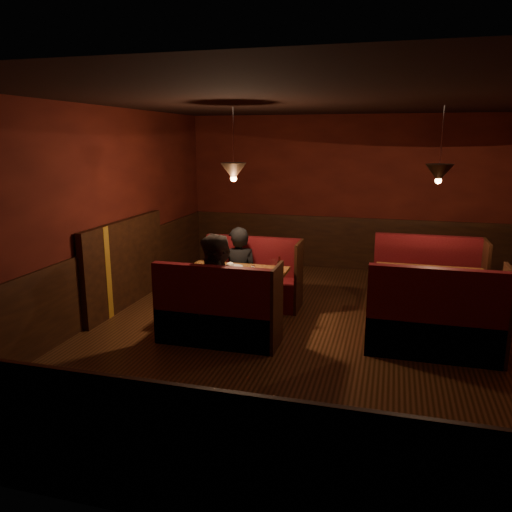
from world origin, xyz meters
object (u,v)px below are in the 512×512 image
(main_table, at_px, (236,283))
(second_table, at_px, (429,288))
(second_bench_near, at_px, (435,328))
(diner_a, at_px, (238,256))
(main_bench_far, at_px, (252,284))
(main_bench_near, at_px, (218,319))
(second_bench_far, at_px, (427,287))
(diner_b, at_px, (219,275))

(main_table, xyz_separation_m, second_table, (2.51, 0.37, 0.02))
(second_table, height_order, second_bench_near, second_bench_near)
(second_bench_near, height_order, diner_a, diner_a)
(main_table, height_order, diner_a, diner_a)
(main_bench_far, relative_size, main_bench_near, 1.00)
(main_bench_near, distance_m, diner_a, 1.44)
(main_bench_near, bearing_deg, main_bench_far, 90.00)
(main_bench_near, relative_size, diner_a, 0.95)
(second_table, bearing_deg, main_bench_near, -155.40)
(diner_a, bearing_deg, main_bench_far, -146.92)
(main_bench_far, xyz_separation_m, second_table, (2.50, -0.40, 0.25))
(main_bench_far, xyz_separation_m, second_bench_far, (2.53, 0.42, 0.02))
(main_table, bearing_deg, second_bench_near, -10.16)
(main_bench_far, bearing_deg, main_table, -91.12)
(second_table, relative_size, second_bench_far, 0.90)
(second_bench_far, bearing_deg, second_table, -92.20)
(main_bench_near, bearing_deg, second_bench_near, 7.17)
(second_table, distance_m, diner_b, 2.74)
(second_table, bearing_deg, diner_a, 175.51)
(main_bench_near, xyz_separation_m, second_bench_far, (2.53, 1.97, 0.02))
(main_table, relative_size, second_bench_far, 0.89)
(second_bench_far, distance_m, diner_b, 3.20)
(second_table, distance_m, second_bench_far, 0.86)
(second_bench_near, xyz_separation_m, diner_a, (-2.69, 1.03, 0.44))
(second_bench_near, bearing_deg, second_bench_far, 90.00)
(second_bench_near, distance_m, diner_a, 2.91)
(main_bench_far, distance_m, diner_b, 1.54)
(main_bench_far, height_order, second_bench_near, second_bench_near)
(second_bench_far, bearing_deg, main_table, -154.84)
(main_table, xyz_separation_m, main_bench_near, (0.02, -0.77, -0.24))
(second_bench_far, bearing_deg, diner_b, -143.75)
(main_table, distance_m, diner_a, 0.64)
(main_bench_far, bearing_deg, second_table, -9.18)
(second_bench_far, height_order, diner_a, diner_a)
(main_table, distance_m, diner_b, 0.73)
(main_bench_near, height_order, second_bench_near, second_bench_near)
(main_bench_near, height_order, diner_b, diner_b)
(main_table, height_order, second_bench_far, second_bench_far)
(main_bench_far, distance_m, second_table, 2.54)
(main_bench_near, relative_size, second_bench_near, 0.98)
(main_bench_far, distance_m, second_bench_far, 2.56)
(diner_a, height_order, diner_b, diner_b)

